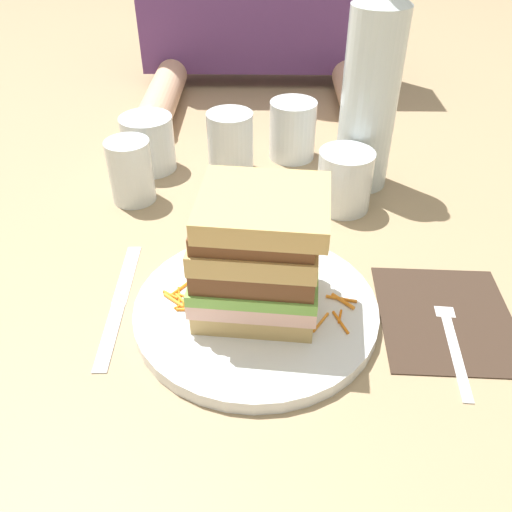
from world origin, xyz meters
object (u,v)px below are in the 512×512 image
object	(u,v)px
fork	(450,330)
knife	(118,305)
water_bottle	(370,89)
sandwich	(256,254)
napkin_dark	(446,317)
empty_tumbler_0	(230,142)
juice_glass	(344,183)
main_plate	(256,309)
empty_tumbler_2	(292,130)
empty_tumbler_1	(148,143)
empty_tumbler_3	(131,171)

from	to	relation	value
fork	knife	size ratio (longest dim) A/B	0.83
knife	water_bottle	world-z (taller)	water_bottle
sandwich	napkin_dark	distance (m)	0.21
knife	empty_tumbler_0	xyz separation A→B (m)	(0.11, 0.31, 0.04)
juice_glass	main_plate	bearing A→B (deg)	-117.81
water_bottle	napkin_dark	bearing A→B (deg)	-79.69
main_plate	empty_tumbler_0	distance (m)	0.33
napkin_dark	fork	world-z (taller)	fork
sandwich	napkin_dark	size ratio (longest dim) A/B	0.84
sandwich	knife	xyz separation A→B (m)	(-0.15, 0.01, -0.08)
water_bottle	empty_tumbler_2	distance (m)	0.16
empty_tumbler_0	juice_glass	bearing A→B (deg)	-33.49
knife	fork	bearing A→B (deg)	-5.77
empty_tumbler_1	empty_tumbler_2	world-z (taller)	empty_tumbler_2
main_plate	empty_tumbler_1	size ratio (longest dim) A/B	3.09
knife	empty_tumbler_1	world-z (taller)	empty_tumbler_1
empty_tumbler_0	napkin_dark	bearing A→B (deg)	-53.01
empty_tumbler_0	fork	bearing A→B (deg)	-55.03
empty_tumbler_0	empty_tumbler_1	size ratio (longest dim) A/B	1.10
fork	juice_glass	size ratio (longest dim) A/B	2.03
empty_tumbler_3	empty_tumbler_0	bearing A→B (deg)	34.22
main_plate	napkin_dark	distance (m)	0.20
napkin_dark	juice_glass	bearing A→B (deg)	111.37
napkin_dark	empty_tumbler_0	world-z (taller)	empty_tumbler_0
main_plate	water_bottle	distance (m)	0.35
sandwich	empty_tumbler_2	world-z (taller)	sandwich
sandwich	water_bottle	bearing A→B (deg)	63.02
knife	juice_glass	size ratio (longest dim) A/B	2.44
juice_glass	empty_tumbler_2	bearing A→B (deg)	112.84
fork	juice_glass	world-z (taller)	juice_glass
knife	empty_tumbler_2	world-z (taller)	empty_tumbler_2
knife	empty_tumbler_2	bearing A→B (deg)	60.81
sandwich	empty_tumbler_3	size ratio (longest dim) A/B	1.53
fork	empty_tumbler_3	xyz separation A→B (m)	(-0.37, 0.26, 0.04)
juice_glass	empty_tumbler_1	xyz separation A→B (m)	(-0.28, 0.11, 0.00)
sandwich	water_bottle	xyz separation A→B (m)	(0.15, 0.29, 0.06)
main_plate	empty_tumbler_2	bearing A→B (deg)	82.16
juice_glass	empty_tumbler_0	world-z (taller)	empty_tumbler_0
empty_tumbler_0	empty_tumbler_2	distance (m)	0.11
knife	water_bottle	size ratio (longest dim) A/B	0.64
main_plate	empty_tumbler_3	world-z (taller)	empty_tumbler_3
fork	empty_tumbler_3	bearing A→B (deg)	145.44
napkin_dark	main_plate	bearing A→B (deg)	179.44
napkin_dark	sandwich	bearing A→B (deg)	179.63
fork	main_plate	bearing A→B (deg)	173.03
empty_tumbler_2	water_bottle	bearing A→B (deg)	-39.92
sandwich	empty_tumbler_1	xyz separation A→B (m)	(-0.17, 0.33, -0.04)
knife	main_plate	bearing A→B (deg)	-4.17
empty_tumbler_3	napkin_dark	bearing A→B (deg)	-32.04
main_plate	empty_tumbler_0	xyz separation A→B (m)	(-0.04, 0.32, 0.04)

